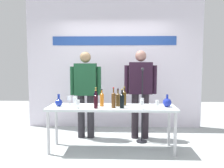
{
  "coord_description": "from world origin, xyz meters",
  "views": [
    {
      "loc": [
        0.15,
        -3.95,
        1.52
      ],
      "look_at": [
        0.0,
        0.15,
        1.13
      ],
      "focal_mm": 37.67,
      "sensor_mm": 36.0,
      "label": 1
    }
  ],
  "objects_px": {
    "wine_bottle_0": "(96,98)",
    "wine_bottle_4": "(96,101)",
    "wine_glass_right_2": "(142,101)",
    "decanter_blue_right": "(167,102)",
    "wine_glass_right_1": "(157,103)",
    "wine_glass_right_0": "(142,103)",
    "wine_glass_left_4": "(78,102)",
    "decanter_blue_left": "(59,102)",
    "wine_bottle_6": "(118,99)",
    "wine_bottle_1": "(113,99)",
    "microphone_stand": "(142,118)",
    "display_table": "(112,110)",
    "wine_bottle_3": "(124,97)",
    "presenter_right": "(140,88)",
    "wine_glass_left_1": "(75,99)",
    "wine_glass_left_0": "(69,98)",
    "wine_bottle_2": "(122,100)",
    "wine_glass_left_2": "(75,100)",
    "wine_bottle_5": "(102,99)",
    "wine_glass_left_3": "(75,99)",
    "presenter_left": "(86,89)"
  },
  "relations": [
    {
      "from": "decanter_blue_left",
      "to": "wine_bottle_6",
      "type": "distance_m",
      "value": 1.02
    },
    {
      "from": "presenter_left",
      "to": "wine_glass_left_4",
      "type": "height_order",
      "value": "presenter_left"
    },
    {
      "from": "display_table",
      "to": "presenter_right",
      "type": "relative_size",
      "value": 1.25
    },
    {
      "from": "wine_bottle_6",
      "to": "wine_glass_right_0",
      "type": "distance_m",
      "value": 0.45
    },
    {
      "from": "display_table",
      "to": "wine_glass_right_1",
      "type": "height_order",
      "value": "wine_glass_right_1"
    },
    {
      "from": "decanter_blue_left",
      "to": "wine_glass_right_2",
      "type": "distance_m",
      "value": 1.42
    },
    {
      "from": "decanter_blue_right",
      "to": "wine_glass_right_0",
      "type": "relative_size",
      "value": 1.49
    },
    {
      "from": "wine_bottle_0",
      "to": "wine_glass_left_2",
      "type": "xyz_separation_m",
      "value": [
        -0.33,
        -0.16,
        -0.02
      ]
    },
    {
      "from": "presenter_right",
      "to": "wine_glass_left_4",
      "type": "bearing_deg",
      "value": -141.09
    },
    {
      "from": "wine_glass_left_2",
      "to": "wine_glass_right_2",
      "type": "relative_size",
      "value": 1.04
    },
    {
      "from": "wine_glass_left_0",
      "to": "microphone_stand",
      "type": "distance_m",
      "value": 1.41
    },
    {
      "from": "wine_glass_right_1",
      "to": "decanter_blue_right",
      "type": "bearing_deg",
      "value": 44.1
    },
    {
      "from": "microphone_stand",
      "to": "wine_bottle_4",
      "type": "bearing_deg",
      "value": -143.59
    },
    {
      "from": "wine_glass_left_4",
      "to": "wine_glass_left_3",
      "type": "bearing_deg",
      "value": 107.34
    },
    {
      "from": "wine_bottle_1",
      "to": "microphone_stand",
      "type": "relative_size",
      "value": 0.24
    },
    {
      "from": "wine_glass_right_2",
      "to": "wine_bottle_6",
      "type": "bearing_deg",
      "value": 173.8
    },
    {
      "from": "wine_bottle_3",
      "to": "wine_glass_left_1",
      "type": "xyz_separation_m",
      "value": [
        -0.86,
        -0.04,
        -0.03
      ]
    },
    {
      "from": "wine_glass_left_1",
      "to": "wine_glass_right_0",
      "type": "xyz_separation_m",
      "value": [
        1.14,
        -0.29,
        -0.0
      ]
    },
    {
      "from": "wine_glass_left_4",
      "to": "wine_glass_right_1",
      "type": "relative_size",
      "value": 1.0
    },
    {
      "from": "presenter_right",
      "to": "wine_bottle_5",
      "type": "relative_size",
      "value": 5.94
    },
    {
      "from": "wine_bottle_4",
      "to": "wine_glass_right_2",
      "type": "relative_size",
      "value": 2.04
    },
    {
      "from": "decanter_blue_left",
      "to": "wine_glass_left_4",
      "type": "xyz_separation_m",
      "value": [
        0.37,
        -0.21,
        0.03
      ]
    },
    {
      "from": "microphone_stand",
      "to": "display_table",
      "type": "bearing_deg",
      "value": -142.54
    },
    {
      "from": "wine_bottle_4",
      "to": "wine_glass_left_1",
      "type": "relative_size",
      "value": 2.07
    },
    {
      "from": "presenter_left",
      "to": "microphone_stand",
      "type": "height_order",
      "value": "presenter_left"
    },
    {
      "from": "wine_glass_right_1",
      "to": "wine_bottle_6",
      "type": "bearing_deg",
      "value": 161.43
    },
    {
      "from": "wine_bottle_2",
      "to": "wine_glass_left_3",
      "type": "height_order",
      "value": "wine_bottle_2"
    },
    {
      "from": "display_table",
      "to": "wine_glass_right_1",
      "type": "bearing_deg",
      "value": -14.4
    },
    {
      "from": "wine_bottle_5",
      "to": "wine_glass_left_1",
      "type": "xyz_separation_m",
      "value": [
        -0.48,
        0.06,
        -0.02
      ]
    },
    {
      "from": "wine_bottle_6",
      "to": "wine_glass_right_1",
      "type": "bearing_deg",
      "value": -18.57
    },
    {
      "from": "wine_bottle_2",
      "to": "wine_glass_left_2",
      "type": "distance_m",
      "value": 0.78
    },
    {
      "from": "presenter_left",
      "to": "wine_bottle_2",
      "type": "height_order",
      "value": "presenter_left"
    },
    {
      "from": "decanter_blue_right",
      "to": "wine_glass_right_1",
      "type": "xyz_separation_m",
      "value": [
        -0.19,
        -0.19,
        0.02
      ]
    },
    {
      "from": "presenter_right",
      "to": "wine_bottle_6",
      "type": "height_order",
      "value": "presenter_right"
    },
    {
      "from": "wine_glass_right_2",
      "to": "decanter_blue_right",
      "type": "bearing_deg",
      "value": 2.49
    },
    {
      "from": "wine_bottle_2",
      "to": "microphone_stand",
      "type": "xyz_separation_m",
      "value": [
        0.38,
        0.57,
        -0.43
      ]
    },
    {
      "from": "wine_glass_right_0",
      "to": "wine_glass_left_4",
      "type": "bearing_deg",
      "value": 179.93
    },
    {
      "from": "display_table",
      "to": "wine_glass_left_1",
      "type": "bearing_deg",
      "value": 173.26
    },
    {
      "from": "decanter_blue_right",
      "to": "wine_bottle_0",
      "type": "height_order",
      "value": "wine_bottle_0"
    },
    {
      "from": "wine_glass_left_0",
      "to": "wine_glass_right_2",
      "type": "xyz_separation_m",
      "value": [
        1.28,
        -0.21,
        0.0
      ]
    },
    {
      "from": "wine_glass_left_1",
      "to": "wine_glass_left_0",
      "type": "bearing_deg",
      "value": 137.07
    },
    {
      "from": "wine_bottle_0",
      "to": "wine_bottle_6",
      "type": "height_order",
      "value": "wine_bottle_0"
    },
    {
      "from": "wine_bottle_1",
      "to": "wine_bottle_3",
      "type": "bearing_deg",
      "value": 52.35
    },
    {
      "from": "presenter_right",
      "to": "wine_glass_right_2",
      "type": "distance_m",
      "value": 0.7
    },
    {
      "from": "wine_bottle_3",
      "to": "wine_glass_right_1",
      "type": "bearing_deg",
      "value": -30.41
    },
    {
      "from": "display_table",
      "to": "wine_bottle_6",
      "type": "xyz_separation_m",
      "value": [
        0.11,
        0.02,
        0.19
      ]
    },
    {
      "from": "wine_bottle_3",
      "to": "wine_glass_right_1",
      "type": "xyz_separation_m",
      "value": [
        0.53,
        -0.31,
        -0.04
      ]
    },
    {
      "from": "wine_glass_left_2",
      "to": "wine_glass_right_0",
      "type": "xyz_separation_m",
      "value": [
        1.1,
        -0.13,
        -0.01
      ]
    },
    {
      "from": "wine_bottle_0",
      "to": "wine_bottle_4",
      "type": "bearing_deg",
      "value": -84.49
    },
    {
      "from": "decanter_blue_left",
      "to": "wine_glass_left_3",
      "type": "height_order",
      "value": "decanter_blue_left"
    }
  ]
}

